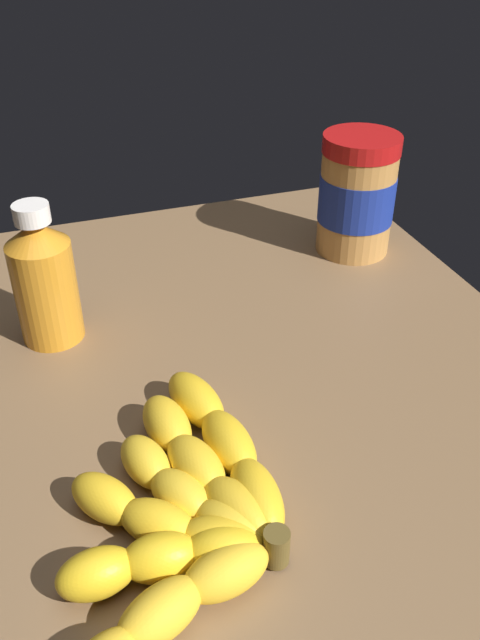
{
  "coord_description": "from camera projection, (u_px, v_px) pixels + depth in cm",
  "views": [
    {
      "loc": [
        48.67,
        -14.62,
        42.86
      ],
      "look_at": [
        -4.22,
        3.7,
        4.58
      ],
      "focal_mm": 37.46,
      "sensor_mm": 36.0,
      "label": 1
    }
  ],
  "objects": [
    {
      "name": "honey_bottle",
      "position": [
        44.0,
        279.0,
        0.69
      ],
      "size": [
        6.61,
        6.61,
        15.61
      ],
      "color": "orange",
      "rests_on": "ground_plane"
    },
    {
      "name": "ground_plane",
      "position": [
        219.0,
        404.0,
        0.67
      ],
      "size": [
        84.11,
        70.56,
        4.21
      ],
      "primitive_type": "cube",
      "color": "brown"
    },
    {
      "name": "peanut_butter_jar",
      "position": [
        357.0,
        195.0,
        0.86
      ],
      "size": [
        9.78,
        9.78,
        15.59
      ],
      "color": "#BF8442",
      "rests_on": "ground_plane"
    },
    {
      "name": "banana_bunch",
      "position": [
        188.0,
        506.0,
        0.52
      ],
      "size": [
        30.07,
        19.92,
        3.77
      ],
      "color": "yellow",
      "rests_on": "ground_plane"
    }
  ]
}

